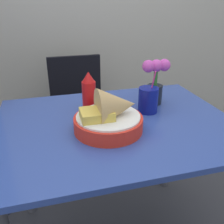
% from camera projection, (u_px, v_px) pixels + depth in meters
% --- Properties ---
extents(dining_table, '(1.06, 0.81, 0.76)m').
position_uv_depth(dining_table, '(117.00, 143.00, 1.17)').
color(dining_table, '#334C9E').
rests_on(dining_table, ground_plane).
extents(chair_far_window, '(0.40, 0.40, 0.87)m').
position_uv_depth(chair_far_window, '(78.00, 104.00, 1.93)').
color(chair_far_window, black).
rests_on(chair_far_window, ground_plane).
extents(food_basket, '(0.29, 0.29, 0.19)m').
position_uv_depth(food_basket, '(111.00, 116.00, 1.03)').
color(food_basket, red).
rests_on(food_basket, dining_table).
extents(ketchup_bottle, '(0.07, 0.07, 0.20)m').
position_uv_depth(ketchup_bottle, '(89.00, 92.00, 1.20)').
color(ketchup_bottle, red).
rests_on(ketchup_bottle, dining_table).
extents(drink_cup, '(0.09, 0.09, 0.21)m').
position_uv_depth(drink_cup, '(148.00, 101.00, 1.20)').
color(drink_cup, navy).
rests_on(drink_cup, dining_table).
extents(flower_vase, '(0.15, 0.08, 0.23)m').
position_uv_depth(flower_vase, '(155.00, 80.00, 1.27)').
color(flower_vase, black).
rests_on(flower_vase, dining_table).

